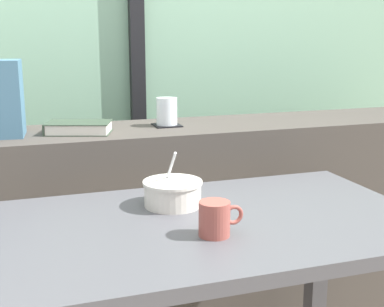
# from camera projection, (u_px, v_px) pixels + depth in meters

# --- Properties ---
(window_divider_post) EXTENTS (0.07, 0.05, 2.60)m
(window_divider_post) POSITION_uv_depth(u_px,v_px,m) (136.00, 11.00, 2.50)
(window_divider_post) COLOR black
(window_divider_post) RESTS_ON ground
(dark_console_ledge) EXTENTS (2.80, 0.39, 0.85)m
(dark_console_ledge) POSITION_uv_depth(u_px,v_px,m) (154.00, 233.00, 2.07)
(dark_console_ledge) COLOR #423D38
(dark_console_ledge) RESTS_ON ground
(breakfast_table) EXTENTS (1.10, 0.67, 0.72)m
(breakfast_table) POSITION_uv_depth(u_px,v_px,m) (216.00, 260.00, 1.40)
(breakfast_table) COLOR #414145
(breakfast_table) RESTS_ON ground
(coaster_square) EXTENTS (0.10, 0.10, 0.00)m
(coaster_square) POSITION_uv_depth(u_px,v_px,m) (167.00, 125.00, 2.00)
(coaster_square) COLOR black
(coaster_square) RESTS_ON dark_console_ledge
(juice_glass) EXTENTS (0.08, 0.08, 0.10)m
(juice_glass) POSITION_uv_depth(u_px,v_px,m) (167.00, 112.00, 1.99)
(juice_glass) COLOR white
(juice_glass) RESTS_ON coaster_square
(closed_book) EXTENTS (0.26, 0.20, 0.04)m
(closed_book) POSITION_uv_depth(u_px,v_px,m) (78.00, 127.00, 1.85)
(closed_book) COLOR #334233
(closed_book) RESTS_ON dark_console_ledge
(soup_bowl) EXTENTS (0.17, 0.17, 0.16)m
(soup_bowl) POSITION_uv_depth(u_px,v_px,m) (173.00, 193.00, 1.47)
(soup_bowl) COLOR silver
(soup_bowl) RESTS_ON breakfast_table
(ceramic_mug) EXTENTS (0.11, 0.08, 0.08)m
(ceramic_mug) POSITION_uv_depth(u_px,v_px,m) (215.00, 219.00, 1.25)
(ceramic_mug) COLOR #9E4C42
(ceramic_mug) RESTS_ON breakfast_table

